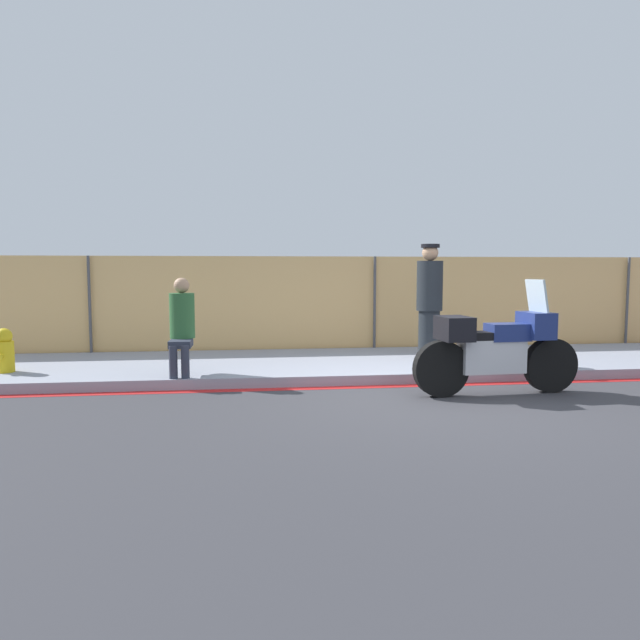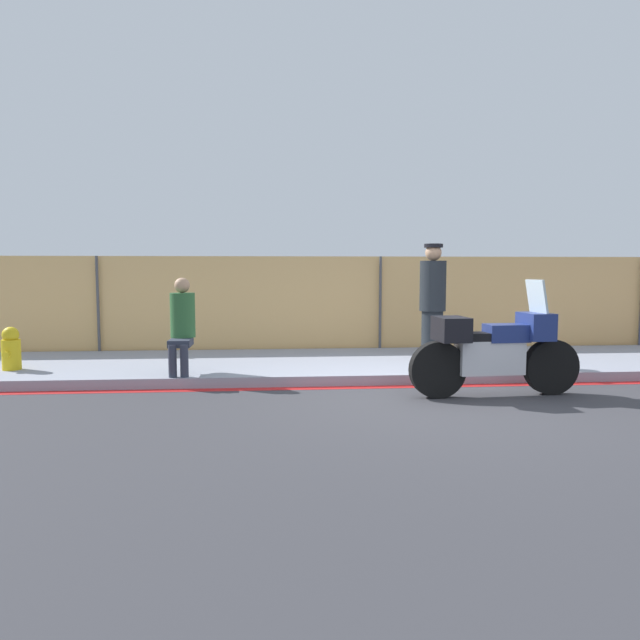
{
  "view_description": "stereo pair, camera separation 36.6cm",
  "coord_description": "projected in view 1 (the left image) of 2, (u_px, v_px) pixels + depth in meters",
  "views": [
    {
      "loc": [
        -2.33,
        -6.75,
        1.59
      ],
      "look_at": [
        -1.29,
        1.48,
        0.86
      ],
      "focal_mm": 32.0,
      "sensor_mm": 36.0,
      "label": 1
    },
    {
      "loc": [
        -1.97,
        -6.79,
        1.59
      ],
      "look_at": [
        -1.29,
        1.48,
        0.86
      ],
      "focal_mm": 32.0,
      "sensor_mm": 36.0,
      "label": 2
    }
  ],
  "objects": [
    {
      "name": "ground_plane",
      "position": [
        438.0,
        398.0,
        7.1
      ],
      "size": [
        120.0,
        120.0,
        0.0
      ],
      "primitive_type": "plane",
      "color": "#38383D"
    },
    {
      "name": "fire_hydrant",
      "position": [
        4.0,
        351.0,
        8.06
      ],
      "size": [
        0.26,
        0.32,
        0.63
      ],
      "color": "gold",
      "rests_on": "sidewalk"
    },
    {
      "name": "motorcycle",
      "position": [
        496.0,
        348.0,
        7.25
      ],
      "size": [
        2.23,
        0.58,
        1.47
      ],
      "rotation": [
        0.0,
        0.0,
        0.06
      ],
      "color": "black",
      "rests_on": "ground_plane"
    },
    {
      "name": "curb_paint_stripe",
      "position": [
        419.0,
        385.0,
        7.85
      ],
      "size": [
        37.78,
        0.18,
        0.01
      ],
      "color": "red",
      "rests_on": "ground_plane"
    },
    {
      "name": "officer_standing",
      "position": [
        429.0,
        301.0,
        9.15
      ],
      "size": [
        0.42,
        0.42,
        1.86
      ],
      "color": "#1E2328",
      "rests_on": "sidewalk"
    },
    {
      "name": "sidewalk",
      "position": [
        393.0,
        363.0,
        9.31
      ],
      "size": [
        37.78,
        2.77,
        0.14
      ],
      "color": "#8E93A3",
      "rests_on": "ground_plane"
    },
    {
      "name": "storefront_fence",
      "position": [
        373.0,
        306.0,
        10.69
      ],
      "size": [
        35.89,
        0.17,
        1.84
      ],
      "color": "#E5B26B",
      "rests_on": "ground_plane"
    },
    {
      "name": "person_seated_on_curb",
      "position": [
        182.0,
        321.0,
        7.92
      ],
      "size": [
        0.35,
        0.67,
        1.34
      ],
      "color": "#2D3342",
      "rests_on": "sidewalk"
    }
  ]
}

